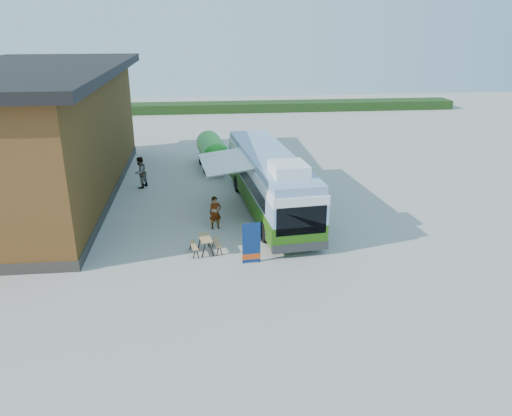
{
  "coord_description": "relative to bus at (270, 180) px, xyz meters",
  "views": [
    {
      "loc": [
        -1.1,
        -19.28,
        9.91
      ],
      "look_at": [
        1.29,
        3.01,
        1.4
      ],
      "focal_mm": 35.0,
      "sensor_mm": 36.0,
      "label": 1
    }
  ],
  "objects": [
    {
      "name": "hedge",
      "position": [
        5.63,
        31.79,
        -1.28
      ],
      "size": [
        40.0,
        3.0,
        1.0
      ],
      "primitive_type": "cube",
      "color": "#264419",
      "rests_on": "ground"
    },
    {
      "name": "awning",
      "position": [
        -2.08,
        0.08,
        0.93
      ],
      "size": [
        3.21,
        4.7,
        0.54
      ],
      "rotation": [
        0.0,
        0.0,
        0.1
      ],
      "color": "white",
      "rests_on": "ground"
    },
    {
      "name": "barn",
      "position": [
        -12.87,
        3.79,
        1.81
      ],
      "size": [
        9.6,
        21.2,
        7.5
      ],
      "color": "brown",
      "rests_on": "ground"
    },
    {
      "name": "ground",
      "position": [
        -2.37,
        -6.21,
        -1.78
      ],
      "size": [
        100.0,
        100.0,
        0.0
      ],
      "primitive_type": "plane",
      "color": "#BCB7AD",
      "rests_on": "ground"
    },
    {
      "name": "bus",
      "position": [
        0.0,
        0.0,
        0.0
      ],
      "size": [
        3.77,
        12.33,
        3.73
      ],
      "rotation": [
        0.0,
        0.0,
        0.1
      ],
      "color": "#396F12",
      "rests_on": "ground"
    },
    {
      "name": "person_a",
      "position": [
        -3.03,
        -2.2,
        -0.94
      ],
      "size": [
        0.69,
        0.52,
        1.69
      ],
      "primitive_type": "imported",
      "rotation": [
        0.0,
        0.0,
        0.21
      ],
      "color": "#999999",
      "rests_on": "ground"
    },
    {
      "name": "picnic_table",
      "position": [
        -3.57,
        -4.95,
        -1.23
      ],
      "size": [
        1.49,
        1.37,
        0.74
      ],
      "rotation": [
        0.0,
        0.0,
        0.18
      ],
      "color": "#A67E4E",
      "rests_on": "ground"
    },
    {
      "name": "slurry_tanker",
      "position": [
        -2.87,
        8.85,
        -0.48
      ],
      "size": [
        2.29,
        6.08,
        2.25
      ],
      "rotation": [
        0.0,
        0.0,
        0.12
      ],
      "color": "#1B981E",
      "rests_on": "ground"
    },
    {
      "name": "person_b",
      "position": [
        -7.47,
        4.85,
        -0.8
      ],
      "size": [
        1.12,
        1.2,
        1.97
      ],
      "primitive_type": "imported",
      "rotation": [
        0.0,
        0.0,
        -2.08
      ],
      "color": "#999999",
      "rests_on": "ground"
    },
    {
      "name": "banner",
      "position": [
        -1.6,
        -6.18,
        -1.02
      ],
      "size": [
        0.81,
        0.24,
        1.86
      ],
      "rotation": [
        0.0,
        0.0,
        0.1
      ],
      "color": "navy",
      "rests_on": "ground"
    }
  ]
}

